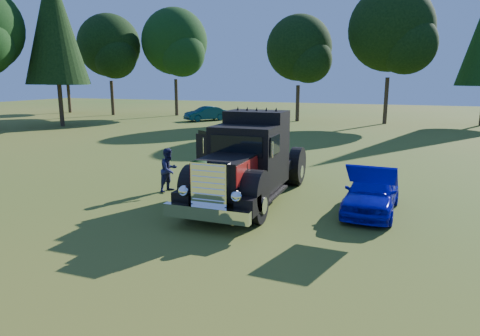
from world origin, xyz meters
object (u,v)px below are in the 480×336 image
Objects in this scene: spectator_near at (211,174)px; distant_teal_car at (206,114)px; spectator_far at (169,170)px; hotrod_coupe at (372,192)px; diamond_t_truck at (248,164)px.

spectator_near is 0.39× the size of distant_teal_car.
hotrod_coupe is at bearing -76.92° from spectator_far.
spectator_far is (-7.15, -0.03, 0.16)m from hotrod_coupe.
hotrod_coupe is at bearing -17.41° from distant_teal_car.
hotrod_coupe is at bearing 2.74° from diamond_t_truck.
diamond_t_truck is 4.44× the size of spectator_far.
spectator_near is at bearing -80.93° from spectator_far.
spectator_near is at bearing 178.09° from diamond_t_truck.
spectator_far is at bearing 177.07° from diamond_t_truck.
hotrod_coupe reaches higher than spectator_near.
spectator_near is 27.37m from distant_teal_car.
spectator_far is at bearing 116.82° from spectator_near.
diamond_t_truck reaches higher than distant_teal_car.
diamond_t_truck is 4.48× the size of spectator_near.
diamond_t_truck is 1.75× the size of hotrod_coupe.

